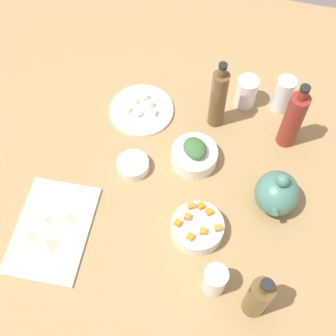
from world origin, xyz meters
TOP-DOWN VIEW (x-y plane):
  - tabletop at (0.00, 0.00)cm, footprint 190.00×190.00cm
  - cutting_board at (26.99, -28.85)cm, footprint 33.29×23.95cm
  - plate_tofu at (-23.07, -15.70)cm, footprint 22.54×22.54cm
  - bowl_greens at (-7.91, 6.74)cm, footprint 15.05×15.05cm
  - bowl_carrots at (16.47, 13.29)cm, footprint 15.57×15.57cm
  - bowl_small_side at (0.49, -11.66)cm, footprint 10.29×10.29cm
  - teapot at (1.11, 33.99)cm, footprint 15.67×13.24cm
  - bottle_0 at (-25.38, 10.23)cm, footprint 5.41×5.41cm
  - bottle_1 at (-23.48, 34.78)cm, footprint 6.18×6.18cm
  - bottle_2 at (34.18, 33.00)cm, footprint 6.30×6.30cm
  - drinking_glass_0 at (-37.10, 31.01)cm, footprint 6.32×6.32cm
  - drinking_glass_1 at (31.26, 21.38)cm, footprint 6.63×6.63cm
  - drinking_glass_2 at (-36.13, 18.67)cm, footprint 7.38×7.38cm
  - carrot_cube_0 at (18.47, 15.23)cm, footprint 2.12×2.12cm
  - carrot_cube_1 at (15.20, 9.80)cm, footprint 1.83×1.83cm
  - carrot_cube_2 at (12.11, 15.63)cm, footprint 2.53×2.53cm
  - carrot_cube_3 at (21.01, 12.07)cm, footprint 2.30×2.30cm
  - carrot_cube_4 at (16.46, 19.17)cm, footprint 2.40×2.40cm
  - carrot_cube_5 at (11.53, 10.01)cm, footprint 2.39×2.39cm
  - carrot_cube_6 at (17.79, 7.58)cm, footprint 2.34×2.34cm
  - carrot_cube_7 at (10.83, 12.88)cm, footprint 2.55×2.55cm
  - chopped_greens_mound at (-7.91, 6.74)cm, footprint 11.09×10.97cm
  - tofu_cube_0 at (-21.01, -20.26)cm, footprint 2.94×2.94cm
  - tofu_cube_1 at (-25.17, -13.10)cm, footprint 3.09×3.09cm
  - tofu_cube_2 at (-25.56, -18.92)cm, footprint 2.54×2.54cm
  - tofu_cube_3 at (-20.37, -16.13)cm, footprint 3.03×3.03cm
  - tofu_cube_4 at (-28.06, -15.94)cm, footprint 3.09×3.09cm
  - tofu_cube_5 at (-21.89, -11.12)cm, footprint 2.21×2.21cm
  - dumpling_0 at (23.60, -25.76)cm, footprint 5.55×6.31cm
  - dumpling_1 at (25.93, -31.55)cm, footprint 4.42×4.65cm
  - dumpling_2 at (32.33, -33.81)cm, footprint 5.15×5.39cm
  - dumpling_3 at (32.16, -28.11)cm, footprint 7.72×7.76cm

SIDE VIEW (x-z plane):
  - tabletop at x=0.00cm, z-range 0.00..3.00cm
  - cutting_board at x=26.99cm, z-range 3.00..4.00cm
  - plate_tofu at x=-23.07cm, z-range 3.00..4.20cm
  - bowl_small_side at x=0.49cm, z-range 3.00..6.54cm
  - dumpling_1 at x=25.93cm, z-range 4.00..6.38cm
  - dumpling_2 at x=32.33cm, z-range 4.00..6.44cm
  - dumpling_0 at x=23.60cm, z-range 4.00..6.48cm
  - tofu_cube_0 at x=-21.01cm, z-range 4.20..6.40cm
  - tofu_cube_1 at x=-25.17cm, z-range 4.20..6.40cm
  - tofu_cube_2 at x=-25.56cm, z-range 4.20..6.40cm
  - tofu_cube_3 at x=-20.37cm, z-range 4.20..6.40cm
  - tofu_cube_4 at x=-28.06cm, z-range 4.20..6.40cm
  - tofu_cube_5 at x=-21.89cm, z-range 4.20..6.40cm
  - dumpling_3 at x=32.16cm, z-range 4.00..6.90cm
  - bowl_carrots at x=16.47cm, z-range 3.00..8.23cm
  - bowl_greens at x=-7.91cm, z-range 3.00..8.32cm
  - drinking_glass_1 at x=31.26cm, z-range 3.00..13.29cm
  - drinking_glass_2 at x=-36.13cm, z-range 3.00..14.45cm
  - carrot_cube_0 at x=18.47cm, z-range 8.23..10.03cm
  - carrot_cube_1 at x=15.20cm, z-range 8.23..10.03cm
  - carrot_cube_2 at x=12.11cm, z-range 8.23..10.03cm
  - carrot_cube_3 at x=21.01cm, z-range 8.23..10.03cm
  - carrot_cube_4 at x=16.46cm, z-range 8.23..10.03cm
  - carrot_cube_5 at x=11.53cm, z-range 8.23..10.03cm
  - carrot_cube_6 at x=17.79cm, z-range 8.23..10.03cm
  - carrot_cube_7 at x=10.83cm, z-range 8.23..10.03cm
  - teapot at x=1.11cm, z-range 1.44..17.79cm
  - drinking_glass_0 at x=-37.10cm, z-range 3.00..16.85cm
  - chopped_greens_mound at x=-7.91cm, z-range 8.32..12.26cm
  - bottle_2 at x=34.18cm, z-range 1.44..23.09cm
  - bottle_1 at x=-23.48cm, z-range 1.14..28.15cm
  - bottle_0 at x=-25.38cm, z-range 1.23..29.05cm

